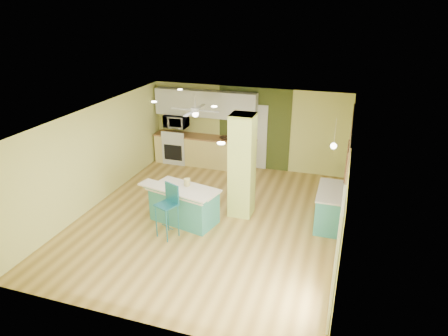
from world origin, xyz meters
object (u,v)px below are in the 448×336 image
at_px(peninsula, 184,204).
at_px(fruit_bowl, 225,138).
at_px(canister, 187,182).
at_px(bar_stool, 169,202).
at_px(side_counter, 329,207).

bearing_deg(peninsula, fruit_bowl, 104.79).
bearing_deg(canister, fruit_bowl, 92.08).
xyz_separation_m(bar_stool, side_counter, (3.27, 1.58, -0.38)).
height_order(fruit_bowl, canister, fruit_bowl).
height_order(side_counter, fruit_bowl, fruit_bowl).
bearing_deg(bar_stool, side_counter, 48.82).
distance_m(peninsula, fruit_bowl, 3.49).
xyz_separation_m(peninsula, canister, (0.01, 0.22, 0.47)).
bearing_deg(side_counter, canister, -167.65).
bearing_deg(fruit_bowl, canister, -87.92).
bearing_deg(fruit_bowl, side_counter, -37.10).
height_order(bar_stool, fruit_bowl, bar_stool).
bearing_deg(bar_stool, fruit_bowl, 113.95).
relative_size(peninsula, fruit_bowl, 6.36).
xyz_separation_m(fruit_bowl, canister, (0.12, -3.23, -0.06)).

